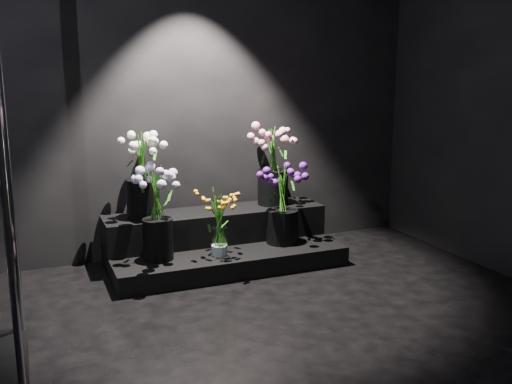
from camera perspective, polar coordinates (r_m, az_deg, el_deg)
floor at (r=3.31m, az=4.49°, el=-15.62°), size 4.00×4.00×0.00m
wall_back at (r=4.80m, az=-6.25°, el=10.35°), size 4.00×0.00×4.00m
display_riser at (r=4.69m, az=-3.56°, el=-4.95°), size 1.83×0.81×0.41m
bouquet_orange_bells at (r=4.32m, az=-3.73°, el=-2.94°), size 0.26×0.26×0.52m
bouquet_lilac at (r=4.24m, az=-9.89°, el=-1.17°), size 0.39×0.39×0.72m
bouquet_purple at (r=4.61m, az=2.65°, el=-0.80°), size 0.37×0.37×0.66m
bouquet_cream_roses at (r=4.49m, az=-11.35°, el=2.31°), size 0.49×0.49×0.67m
bouquet_pink_roses at (r=4.86m, az=1.71°, el=3.13°), size 0.39×0.39×0.66m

